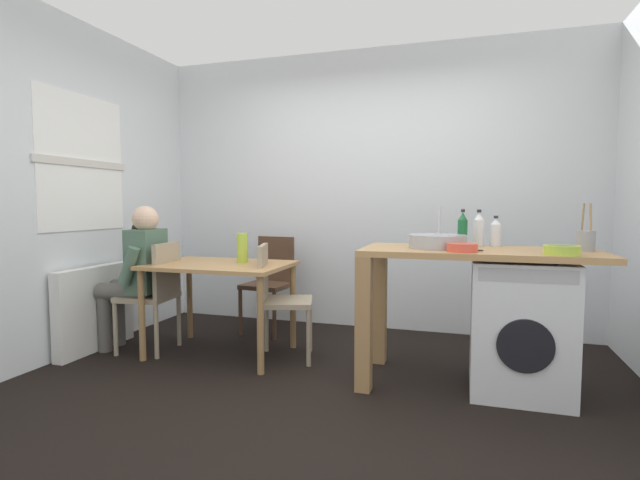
{
  "coord_description": "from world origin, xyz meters",
  "views": [
    {
      "loc": [
        0.91,
        -2.83,
        1.21
      ],
      "look_at": [
        -0.11,
        0.45,
        0.95
      ],
      "focal_mm": 26.45,
      "sensor_mm": 36.0,
      "label": 1
    }
  ],
  "objects_px": {
    "chair_spare_by_wall": "(271,278)",
    "bottle_squat_brown": "(479,230)",
    "bottle_clear_small": "(495,233)",
    "mixing_bowl": "(462,247)",
    "dining_table": "(220,275)",
    "vase": "(242,248)",
    "chair_person_seat": "(156,290)",
    "utensil_crock": "(586,240)",
    "chair_opposite": "(277,295)",
    "bottle_tall_green": "(462,230)",
    "washing_machine": "(520,326)",
    "seated_person": "(137,270)",
    "colander": "(562,250)"
  },
  "relations": [
    {
      "from": "bottle_squat_brown",
      "to": "dining_table",
      "type": "bearing_deg",
      "value": -176.11
    },
    {
      "from": "colander",
      "to": "vase",
      "type": "xyz_separation_m",
      "value": [
        -2.26,
        0.44,
        -0.09
      ]
    },
    {
      "from": "bottle_tall_green",
      "to": "mixing_bowl",
      "type": "relative_size",
      "value": 1.37
    },
    {
      "from": "washing_machine",
      "to": "mixing_bowl",
      "type": "bearing_deg",
      "value": -151.64
    },
    {
      "from": "chair_person_seat",
      "to": "utensil_crock",
      "type": "xyz_separation_m",
      "value": [
        3.14,
        0.02,
        0.48
      ]
    },
    {
      "from": "bottle_clear_small",
      "to": "mixing_bowl",
      "type": "bearing_deg",
      "value": -115.4
    },
    {
      "from": "chair_spare_by_wall",
      "to": "bottle_squat_brown",
      "type": "distance_m",
      "value": 2.03
    },
    {
      "from": "chair_person_seat",
      "to": "chair_opposite",
      "type": "relative_size",
      "value": 1.0
    },
    {
      "from": "washing_machine",
      "to": "colander",
      "type": "height_order",
      "value": "colander"
    },
    {
      "from": "washing_machine",
      "to": "seated_person",
      "type": "bearing_deg",
      "value": 179.77
    },
    {
      "from": "mixing_bowl",
      "to": "washing_machine",
      "type": "bearing_deg",
      "value": 28.36
    },
    {
      "from": "chair_opposite",
      "to": "dining_table",
      "type": "bearing_deg",
      "value": -103.59
    },
    {
      "from": "chair_spare_by_wall",
      "to": "bottle_squat_brown",
      "type": "bearing_deg",
      "value": 167.59
    },
    {
      "from": "chair_person_seat",
      "to": "washing_machine",
      "type": "distance_m",
      "value": 2.77
    },
    {
      "from": "chair_opposite",
      "to": "bottle_tall_green",
      "type": "xyz_separation_m",
      "value": [
        1.38,
        -0.02,
        0.53
      ]
    },
    {
      "from": "seated_person",
      "to": "mixing_bowl",
      "type": "relative_size",
      "value": 6.34
    },
    {
      "from": "dining_table",
      "to": "chair_opposite",
      "type": "bearing_deg",
      "value": 3.38
    },
    {
      "from": "chair_spare_by_wall",
      "to": "mixing_bowl",
      "type": "height_order",
      "value": "mixing_bowl"
    },
    {
      "from": "chair_spare_by_wall",
      "to": "dining_table",
      "type": "bearing_deg",
      "value": 88.62
    },
    {
      "from": "utensil_crock",
      "to": "vase",
      "type": "height_order",
      "value": "utensil_crock"
    },
    {
      "from": "dining_table",
      "to": "bottle_tall_green",
      "type": "height_order",
      "value": "bottle_tall_green"
    },
    {
      "from": "chair_person_seat",
      "to": "chair_spare_by_wall",
      "type": "xyz_separation_m",
      "value": [
        0.65,
        0.87,
        0.0
      ]
    },
    {
      "from": "vase",
      "to": "colander",
      "type": "bearing_deg",
      "value": -10.95
    },
    {
      "from": "chair_opposite",
      "to": "chair_spare_by_wall",
      "type": "relative_size",
      "value": 1.0
    },
    {
      "from": "chair_person_seat",
      "to": "seated_person",
      "type": "xyz_separation_m",
      "value": [
        -0.16,
        -0.02,
        0.16
      ]
    },
    {
      "from": "bottle_squat_brown",
      "to": "vase",
      "type": "height_order",
      "value": "bottle_squat_brown"
    },
    {
      "from": "vase",
      "to": "mixing_bowl",
      "type": "bearing_deg",
      "value": -13.74
    },
    {
      "from": "chair_spare_by_wall",
      "to": "washing_machine",
      "type": "distance_m",
      "value": 2.3
    },
    {
      "from": "chair_person_seat",
      "to": "chair_opposite",
      "type": "bearing_deg",
      "value": -88.98
    },
    {
      "from": "mixing_bowl",
      "to": "utensil_crock",
      "type": "bearing_deg",
      "value": 18.81
    },
    {
      "from": "dining_table",
      "to": "bottle_clear_small",
      "type": "distance_m",
      "value": 2.12
    },
    {
      "from": "bottle_tall_green",
      "to": "bottle_clear_small",
      "type": "xyz_separation_m",
      "value": [
        0.22,
        0.13,
        -0.02
      ]
    },
    {
      "from": "chair_spare_by_wall",
      "to": "chair_opposite",
      "type": "bearing_deg",
      "value": 123.02
    },
    {
      "from": "bottle_tall_green",
      "to": "bottle_squat_brown",
      "type": "height_order",
      "value": "bottle_tall_green"
    },
    {
      "from": "chair_opposite",
      "to": "chair_person_seat",
      "type": "bearing_deg",
      "value": -100.24
    },
    {
      "from": "chair_person_seat",
      "to": "colander",
      "type": "xyz_separation_m",
      "value": [
        2.96,
        -0.25,
        0.44
      ]
    },
    {
      "from": "washing_machine",
      "to": "vase",
      "type": "xyz_separation_m",
      "value": [
        -2.08,
        0.22,
        0.43
      ]
    },
    {
      "from": "chair_person_seat",
      "to": "seated_person",
      "type": "bearing_deg",
      "value": 90.0
    },
    {
      "from": "washing_machine",
      "to": "chair_person_seat",
      "type": "bearing_deg",
      "value": 179.43
    },
    {
      "from": "dining_table",
      "to": "chair_person_seat",
      "type": "height_order",
      "value": "chair_person_seat"
    },
    {
      "from": "chair_opposite",
      "to": "bottle_clear_small",
      "type": "relative_size",
      "value": 4.22
    },
    {
      "from": "bottle_tall_green",
      "to": "washing_machine",
      "type": "bearing_deg",
      "value": -19.54
    },
    {
      "from": "bottle_clear_small",
      "to": "mixing_bowl",
      "type": "xyz_separation_m",
      "value": [
        -0.22,
        -0.46,
        -0.07
      ]
    },
    {
      "from": "utensil_crock",
      "to": "vase",
      "type": "xyz_separation_m",
      "value": [
        -2.44,
        0.17,
        -0.13
      ]
    },
    {
      "from": "utensil_crock",
      "to": "washing_machine",
      "type": "bearing_deg",
      "value": -171.9
    },
    {
      "from": "dining_table",
      "to": "vase",
      "type": "bearing_deg",
      "value": 33.69
    },
    {
      "from": "chair_spare_by_wall",
      "to": "bottle_clear_small",
      "type": "height_order",
      "value": "bottle_clear_small"
    },
    {
      "from": "seated_person",
      "to": "dining_table",
      "type": "bearing_deg",
      "value": -86.96
    },
    {
      "from": "dining_table",
      "to": "chair_spare_by_wall",
      "type": "relative_size",
      "value": 1.22
    },
    {
      "from": "bottle_clear_small",
      "to": "mixing_bowl",
      "type": "relative_size",
      "value": 1.13
    }
  ]
}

